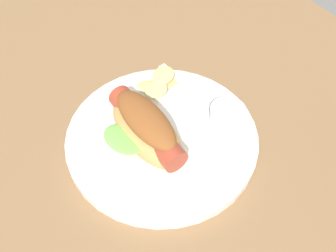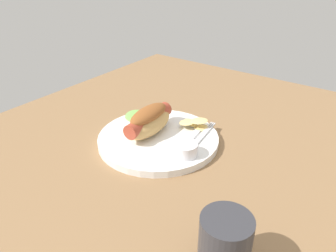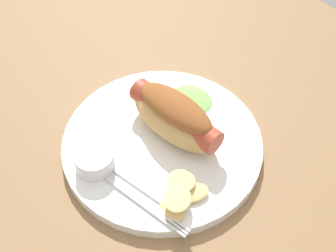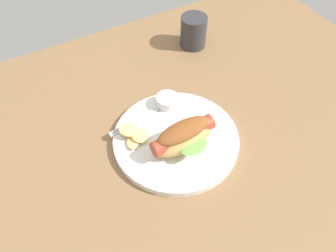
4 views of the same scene
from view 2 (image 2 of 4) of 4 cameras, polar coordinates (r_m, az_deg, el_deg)
ground_plane at (r=72.95cm, az=-2.77°, el=-4.94°), size 120.00×90.00×1.80cm
plate at (r=75.26cm, az=-1.70°, el=-2.24°), size 27.51×27.51×1.60cm
hot_dog at (r=74.61cm, az=-3.40°, el=0.96°), size 14.57×9.92×6.34cm
sauce_ramekin at (r=67.54cm, az=3.00°, el=-4.08°), size 5.15×5.15×2.68cm
fork at (r=74.07cm, az=5.67°, el=-2.03°), size 15.14×3.23×0.40cm
knife at (r=73.67cm, az=3.99°, el=-2.15°), size 14.45×3.60×0.36cm
chips_pile at (r=78.12cm, az=4.65°, el=0.49°), size 6.86×7.65×2.21cm
drinking_cup at (r=47.38cm, az=9.84°, el=-19.57°), size 7.19×7.19×8.81cm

